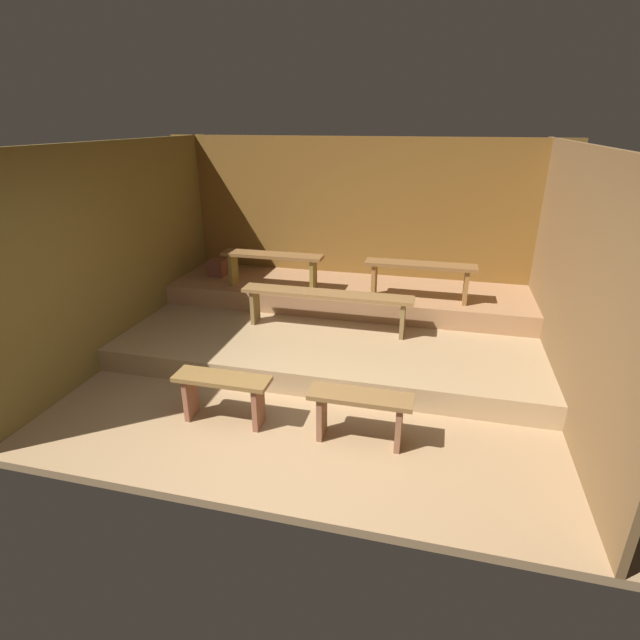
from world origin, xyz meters
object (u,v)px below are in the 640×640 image
Objects in this scene: bench_middle_left at (272,261)px; bench_middle_right at (420,272)px; bench_floor_left at (223,389)px; bench_lower_center at (326,299)px; wooden_crate_middle at (217,268)px; bench_floor_right at (360,408)px.

bench_middle_right is at bearing 0.00° from bench_middle_left.
bench_floor_left is 1.93m from bench_lower_center.
bench_middle_right is 3.01m from wooden_crate_middle.
bench_middle_right is at bearing 30.72° from bench_lower_center.
bench_floor_right is at bearing 0.00° from bench_floor_left.
bench_middle_right is (1.08, 0.64, 0.24)m from bench_lower_center.
bench_middle_left and bench_middle_right have the same top height.
bench_middle_left is at bearing 180.00° from bench_middle_right.
bench_middle_left reaches higher than bench_floor_left.
bench_lower_center is 1.27m from bench_middle_right.
bench_floor_right is at bearing -56.17° from bench_middle_left.
bench_floor_left is 1.00× the size of bench_floor_right.
bench_floor_right is 1.99m from bench_lower_center.
bench_lower_center is at bearing -149.28° from bench_middle_right.
bench_middle_left is at bearing 97.88° from bench_floor_left.
wooden_crate_middle is (-1.90, 0.98, -0.01)m from bench_lower_center.
bench_floor_left is at bearing -123.83° from bench_middle_right.
wooden_crate_middle is at bearing 161.17° from bench_middle_left.
bench_middle_right is at bearing 82.12° from bench_floor_right.
bench_floor_left and bench_floor_right have the same top height.
bench_middle_right reaches higher than wooden_crate_middle.
bench_floor_left is 3.87× the size of wooden_crate_middle.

